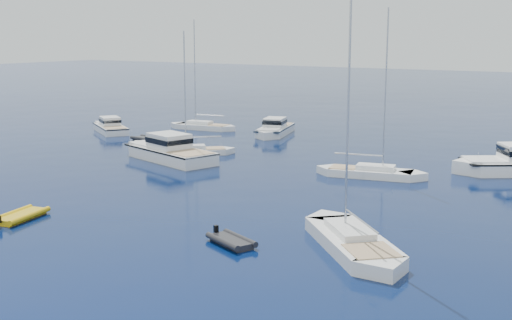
{
  "coord_description": "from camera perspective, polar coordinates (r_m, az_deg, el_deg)",
  "views": [
    {
      "loc": [
        27.13,
        -18.54,
        11.88
      ],
      "look_at": [
        -0.31,
        24.61,
        2.2
      ],
      "focal_mm": 47.15,
      "sensor_mm": 36.0,
      "label": 1
    }
  ],
  "objects": [
    {
      "name": "motor_cruiser_far_l",
      "position": [
        84.07,
        -12.28,
        2.35
      ],
      "size": [
        9.19,
        7.32,
        2.4
      ],
      "primitive_type": null,
      "rotation": [
        0.0,
        0.0,
        1.0
      ],
      "color": "silver",
      "rests_on": "ground"
    },
    {
      "name": "tender_grey_far",
      "position": [
        76.21,
        -9.07,
        1.61
      ],
      "size": [
        4.47,
        2.65,
        0.95
      ],
      "primitive_type": null,
      "rotation": [
        0.0,
        0.0,
        1.49
      ],
      "color": "black",
      "rests_on": "ground"
    },
    {
      "name": "tender_grey_near",
      "position": [
        38.65,
        -2.1,
        -7.19
      ],
      "size": [
        3.8,
        3.01,
        0.95
      ],
      "primitive_type": null,
      "rotation": [
        0.0,
        0.0,
        4.31
      ],
      "color": "black",
      "rests_on": "ground"
    },
    {
      "name": "tender_yellow",
      "position": [
        46.36,
        -19.32,
        -4.75
      ],
      "size": [
        2.98,
        4.39,
        0.95
      ],
      "primitive_type": null,
      "rotation": [
        0.0,
        0.0,
        0.22
      ],
      "color": "gold",
      "rests_on": "ground"
    },
    {
      "name": "sailboat_centre",
      "position": [
        57.25,
        9.71,
        -1.41
      ],
      "size": [
        10.14,
        4.6,
        14.43
      ],
      "primitive_type": null,
      "rotation": [
        0.0,
        0.0,
        4.93
      ],
      "color": "white",
      "rests_on": "ground"
    },
    {
      "name": "sailboat_mid_l",
      "position": [
        66.99,
        -5.22,
        0.46
      ],
      "size": [
        7.61,
        7.61,
        12.55
      ],
      "primitive_type": null,
      "rotation": [
        0.0,
        0.0,
        2.36
      ],
      "color": "silver",
      "rests_on": "ground"
    },
    {
      "name": "sailboat_mid_r",
      "position": [
        38.34,
        8.14,
        -7.44
      ],
      "size": [
        10.47,
        10.6,
        17.39
      ],
      "primitive_type": null,
      "rotation": [
        0.0,
        0.0,
        0.78
      ],
      "color": "silver",
      "rests_on": "ground"
    },
    {
      "name": "sailboat_far_l",
      "position": [
        84.69,
        -4.57,
        2.62
      ],
      "size": [
        9.82,
        3.85,
        14.06
      ],
      "primitive_type": null,
      "rotation": [
        0.0,
        0.0,
        1.72
      ],
      "color": "white",
      "rests_on": "ground"
    },
    {
      "name": "motor_cruiser_horizon",
      "position": [
        79.84,
        1.56,
        2.16
      ],
      "size": [
        5.61,
        10.21,
        2.56
      ],
      "primitive_type": null,
      "rotation": [
        0.0,
        0.0,
        3.43
      ],
      "color": "silver",
      "rests_on": "ground"
    },
    {
      "name": "motor_cruiser_centre",
      "position": [
        64.59,
        -7.47,
        0.03
      ],
      "size": [
        13.02,
        7.26,
        3.27
      ],
      "primitive_type": null,
      "rotation": [
        0.0,
        0.0,
        1.28
      ],
      "color": "silver",
      "rests_on": "ground"
    }
  ]
}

